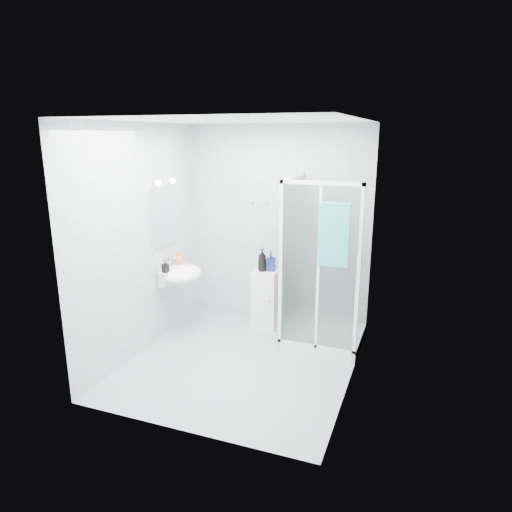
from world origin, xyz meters
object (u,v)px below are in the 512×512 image
at_px(soap_dispenser_black, 165,266).
at_px(hand_towel, 334,233).
at_px(shampoo_bottle_a, 262,260).
at_px(shampoo_bottle_b, 271,262).
at_px(wall_basin, 180,274).
at_px(soap_dispenser_orange, 179,258).
at_px(storage_cabinet, 266,299).
at_px(shower_enclosure, 317,309).

bearing_deg(soap_dispenser_black, hand_towel, 3.03).
bearing_deg(shampoo_bottle_a, shampoo_bottle_b, 30.51).
distance_m(wall_basin, soap_dispenser_orange, 0.26).
bearing_deg(shampoo_bottle_b, storage_cabinet, -159.93).
relative_size(shower_enclosure, soap_dispenser_black, 13.15).
xyz_separation_m(shampoo_bottle_a, shampoo_bottle_b, (0.10, 0.06, -0.03)).
bearing_deg(soap_dispenser_black, wall_basin, 64.55).
relative_size(shampoo_bottle_b, soap_dispenser_orange, 1.54).
distance_m(hand_towel, soap_dispenser_black, 2.06).
height_order(shower_enclosure, soap_dispenser_orange, shower_enclosure).
relative_size(wall_basin, shampoo_bottle_b, 2.32).
relative_size(wall_basin, shampoo_bottle_a, 1.89).
distance_m(hand_towel, shampoo_bottle_b, 1.30).
relative_size(shower_enclosure, storage_cabinet, 2.60).
bearing_deg(shampoo_bottle_b, shower_enclosure, -24.03).
height_order(shampoo_bottle_b, soap_dispenser_orange, soap_dispenser_orange).
xyz_separation_m(shower_enclosure, hand_towel, (0.24, -0.40, 1.02)).
bearing_deg(wall_basin, soap_dispenser_orange, 123.09).
bearing_deg(storage_cabinet, shampoo_bottle_b, 19.85).
bearing_deg(shampoo_bottle_b, soap_dispenser_black, -142.44).
distance_m(wall_basin, shampoo_bottle_b, 1.15).
distance_m(storage_cabinet, shampoo_bottle_b, 0.51).
relative_size(soap_dispenser_orange, soap_dispenser_black, 1.03).
relative_size(shampoo_bottle_a, soap_dispenser_orange, 1.89).
bearing_deg(hand_towel, soap_dispenser_black, -176.97).
height_order(storage_cabinet, soap_dispenser_orange, soap_dispenser_orange).
height_order(shampoo_bottle_a, soap_dispenser_orange, shampoo_bottle_a).
relative_size(shampoo_bottle_a, shampoo_bottle_b, 1.23).
xyz_separation_m(wall_basin, shampoo_bottle_b, (0.97, 0.62, 0.09)).
height_order(storage_cabinet, shampoo_bottle_b, shampoo_bottle_b).
bearing_deg(hand_towel, soap_dispenser_orange, 172.50).
bearing_deg(storage_cabinet, soap_dispenser_orange, -157.87).
height_order(shower_enclosure, soap_dispenser_black, shower_enclosure).
distance_m(shampoo_bottle_b, soap_dispenser_orange, 1.17).
xyz_separation_m(hand_towel, shampoo_bottle_a, (-1.02, 0.65, -0.56)).
xyz_separation_m(soap_dispenser_orange, soap_dispenser_black, (0.03, -0.37, -0.00)).
xyz_separation_m(wall_basin, shampoo_bottle_a, (0.87, 0.57, 0.12)).
xyz_separation_m(hand_towel, soap_dispenser_orange, (-2.01, 0.26, -0.53)).
bearing_deg(shampoo_bottle_a, shower_enclosure, -17.70).
height_order(wall_basin, soap_dispenser_orange, soap_dispenser_orange).
bearing_deg(wall_basin, shower_enclosure, 10.81).
bearing_deg(soap_dispenser_black, shower_enclosure, 16.17).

